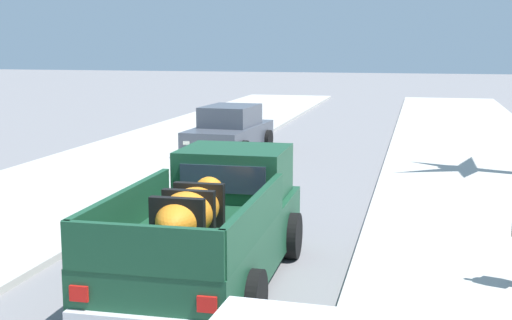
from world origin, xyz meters
The scene contains 6 objects.
sidewalk_left centered at (-5.00, 12.00, 0.06)m, with size 5.30×60.00×0.12m, color #B2AFA8.
sidewalk_right centered at (5.00, 12.00, 0.06)m, with size 5.30×60.00×0.12m, color #B2AFA8.
curb_left centered at (-3.75, 12.00, 0.05)m, with size 0.16×60.00×0.10m, color silver.
curb_right centered at (3.75, 12.00, 0.05)m, with size 0.16×60.00×0.10m, color silver.
pickup_truck centered at (0.37, 6.78, 0.81)m, with size 2.28×5.24×1.80m.
car_left_mid centered at (-2.61, 18.47, 0.71)m, with size 2.21×4.34×1.54m.
Camera 1 is at (3.32, -2.69, 3.52)m, focal length 48.48 mm.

